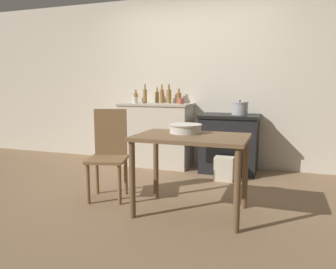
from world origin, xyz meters
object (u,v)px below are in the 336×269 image
object	(u,v)px
bottle_center	(179,98)
cup_mid_right	(181,101)
flour_sack	(224,169)
bottle_left	(169,96)
bottle_far_left	(162,96)
stock_pot	(240,108)
bottle_mid_left	(136,97)
bottle_center_right	(157,97)
stove	(229,143)
cup_right	(135,100)
work_table	(191,148)
bottle_center_left	(145,96)
chair	(109,152)
mixing_bowl_large	(185,128)

from	to	relation	value
bottle_center	cup_mid_right	world-z (taller)	bottle_center
flour_sack	bottle_left	distance (m)	1.44
bottle_far_left	bottle_left	size ratio (longest dim) A/B	1.00
stock_pot	bottle_mid_left	bearing A→B (deg)	173.27
bottle_left	bottle_center_right	bearing A→B (deg)	155.10
cup_mid_right	stove	bearing A→B (deg)	4.35
cup_mid_right	cup_right	size ratio (longest dim) A/B	0.91
work_table	bottle_center_left	size ratio (longest dim) A/B	3.63
work_table	bottle_left	bearing A→B (deg)	115.43
stove	chair	world-z (taller)	chair
mixing_bowl_large	stock_pot	bearing A→B (deg)	77.73
stove	bottle_center_left	xyz separation A→B (m)	(-1.31, 0.04, 0.65)
bottle_left	chair	bearing A→B (deg)	-94.67
stove	cup_right	size ratio (longest dim) A/B	8.61
work_table	cup_mid_right	bearing A→B (deg)	110.45
bottle_far_left	bottle_left	bearing A→B (deg)	-8.81
bottle_far_left	cup_right	distance (m)	0.42
stove	chair	bearing A→B (deg)	-125.44
chair	bottle_far_left	distance (m)	1.72
stock_pot	bottle_center_right	size ratio (longest dim) A/B	0.98
bottle_mid_left	bottle_center_left	xyz separation A→B (m)	(0.22, -0.14, 0.03)
stove	mixing_bowl_large	distance (m)	1.60
chair	cup_right	bearing A→B (deg)	88.05
flour_sack	cup_mid_right	size ratio (longest dim) A/B	3.59
bottle_left	bottle_mid_left	bearing A→B (deg)	172.04
work_table	bottle_far_left	bearing A→B (deg)	118.30
mixing_bowl_large	cup_mid_right	bearing A→B (deg)	108.80
bottle_center_right	cup_right	size ratio (longest dim) A/B	2.50
work_table	bottle_center	world-z (taller)	bottle_center
stove	bottle_left	bearing A→B (deg)	173.95
stove	bottle_mid_left	distance (m)	1.66
bottle_center_left	work_table	bearing A→B (deg)	-54.78
mixing_bowl_large	cup_right	xyz separation A→B (m)	(-1.22, 1.44, 0.19)
mixing_bowl_large	bottle_far_left	size ratio (longest dim) A/B	1.15
cup_mid_right	bottle_far_left	bearing A→B (deg)	154.40
cup_right	flour_sack	bearing A→B (deg)	-15.06
bottle_mid_left	bottle_center	distance (m)	0.72
stock_pot	bottle_center_right	distance (m)	1.34
bottle_left	bottle_center_left	world-z (taller)	bottle_center_left
bottle_far_left	bottle_center	distance (m)	0.26
stove	mixing_bowl_large	size ratio (longest dim) A/B	2.49
bottle_far_left	cup_right	world-z (taller)	bottle_far_left
bottle_center_left	bottle_center	size ratio (longest dim) A/B	1.31
bottle_center	bottle_center_left	bearing A→B (deg)	-163.65
bottle_mid_left	bottle_center_left	size ratio (longest dim) A/B	0.71
stove	bottle_left	xyz separation A→B (m)	(-0.94, 0.10, 0.65)
bottle_far_left	bottle_center_left	world-z (taller)	bottle_center_left
stove	work_table	size ratio (longest dim) A/B	0.78
work_table	bottle_center_right	size ratio (longest dim) A/B	4.42
bottle_center_right	cup_right	xyz separation A→B (m)	(-0.24, -0.30, -0.04)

